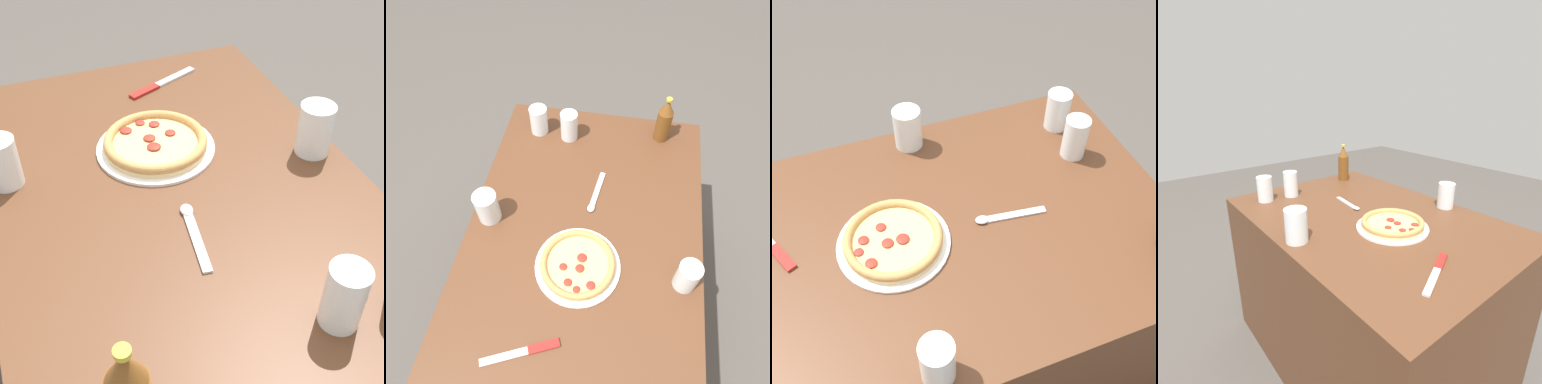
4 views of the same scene
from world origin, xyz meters
The scene contains 8 objects.
ground_plane centered at (0.00, 0.00, 0.00)m, with size 8.00×8.00×0.00m, color #4C4742.
table centered at (0.00, 0.00, 0.38)m, with size 1.21×0.84×0.76m.
pizza_salami centered at (-0.15, 0.00, 0.78)m, with size 0.29×0.29×0.04m.
glass_lemonade centered at (-0.15, -0.35, 0.82)m, with size 0.07×0.07×0.12m.
glass_orange_juice centered at (-0.01, 0.35, 0.82)m, with size 0.08×0.08×0.13m.
glass_iced_tea centered at (0.44, 0.14, 0.82)m, with size 0.07×0.07×0.13m.
knife centered at (-0.44, 0.11, 0.77)m, with size 0.12×0.23×0.01m.
spoon centered at (0.14, -0.02, 0.77)m, with size 0.19×0.05×0.01m.
Camera 1 is at (0.87, -0.30, 1.54)m, focal length 50.00 mm.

